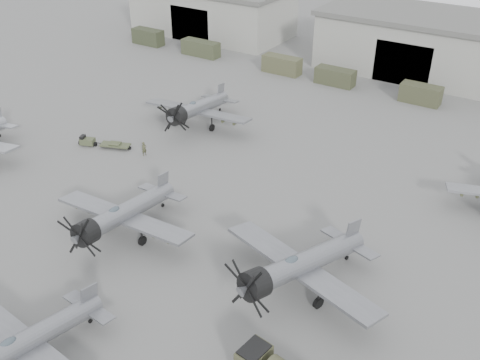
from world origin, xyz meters
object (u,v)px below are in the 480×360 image
at_px(ground_crew, 144,149).
at_px(aircraft_mid_2, 297,266).
at_px(aircraft_near_1, 20,346).
at_px(aircraft_far_0, 196,109).
at_px(tug_trailer, 98,143).
at_px(aircraft_mid_1, 120,215).

bearing_deg(ground_crew, aircraft_mid_2, -97.03).
bearing_deg(ground_crew, aircraft_near_1, -137.37).
bearing_deg(aircraft_far_0, ground_crew, -99.45).
height_order(aircraft_far_0, tug_trailer, aircraft_far_0).
relative_size(aircraft_mid_1, aircraft_far_0, 0.96).
distance_m(aircraft_far_0, ground_crew, 8.91).
relative_size(aircraft_near_1, aircraft_mid_1, 0.92).
xyz_separation_m(aircraft_near_1, tug_trailer, (-18.98, 24.57, -1.75)).
distance_m(aircraft_near_1, aircraft_mid_1, 14.30).
height_order(aircraft_near_1, aircraft_mid_1, aircraft_mid_1).
relative_size(aircraft_near_1, aircraft_far_0, 0.88).
bearing_deg(aircraft_near_1, tug_trailer, 132.31).
height_order(tug_trailer, ground_crew, ground_crew).
relative_size(aircraft_mid_2, aircraft_far_0, 1.03).
distance_m(aircraft_near_1, ground_crew, 29.00).
bearing_deg(ground_crew, aircraft_far_0, 12.13).
height_order(aircraft_mid_1, tug_trailer, aircraft_mid_1).
height_order(aircraft_near_1, aircraft_far_0, aircraft_far_0).
distance_m(aircraft_mid_2, ground_crew, 26.27).
xyz_separation_m(aircraft_mid_2, aircraft_far_0, (-23.62, 18.88, -0.07)).
xyz_separation_m(aircraft_far_0, ground_crew, (-0.55, -8.74, -1.68)).
distance_m(aircraft_mid_2, tug_trailer, 31.40).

